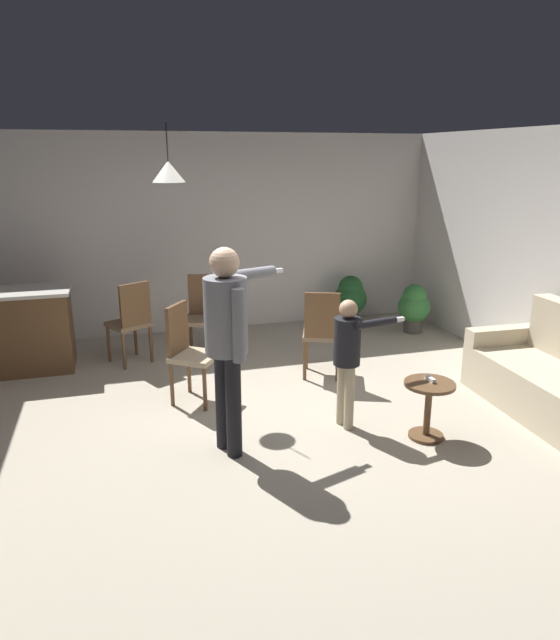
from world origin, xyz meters
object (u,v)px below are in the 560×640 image
Objects in this scene: couch_floral at (559,381)px; kitchen_counter at (16,331)px; potted_plant_corner at (350,298)px; potted_plant_by_wall at (414,306)px; side_table_by_couch at (428,403)px; dining_chair_spare at (204,313)px; person_child at (348,349)px; dining_chair_by_counter at (189,349)px; dining_chair_near_wall at (322,331)px; spare_remote_on_table at (430,379)px; person_adult at (228,329)px; dining_chair_centre_back at (131,320)px.

couch_floral is 1.45× the size of kitchen_counter.
potted_plant_corner reaches higher than potted_plant_by_wall.
side_table_by_couch is 0.52× the size of dining_chair_spare.
person_child is at bearing -37.38° from kitchen_counter.
potted_plant_corner is at bearing 163.47° from dining_chair_by_counter.
kitchen_counter is 1.26× the size of dining_chair_near_wall.
spare_remote_on_table is (0.02, 0.03, 0.21)m from side_table_by_couch.
person_child reaches higher than side_table_by_couch.
couch_floral reaches higher than side_table_by_couch.
side_table_by_couch is 4.00× the size of spare_remote_on_table.
person_child reaches higher than dining_chair_by_counter.
person_adult is 2.50m from dining_chair_spare.
kitchen_counter is 2.42× the size of side_table_by_couch.
potted_plant_by_wall is at bearing 111.62° from person_adult.
side_table_by_couch is at bearing -116.66° from potted_plant_by_wall.
kitchen_counter is at bearing 64.77° from couch_floral.
person_adult is 2.37× the size of potted_plant_corner.
person_child is at bearing 88.32° from dining_chair_by_counter.
person_adult is 1.44× the size of person_child.
spare_remote_on_table is at bearing 58.99° from side_table_by_couch.
spare_remote_on_table is at bearing -74.74° from dining_chair_centre_back.
dining_chair_near_wall is 1.00× the size of dining_chair_spare.
dining_chair_near_wall is 1.00× the size of dining_chair_centre_back.
person_child reaches higher than dining_chair_centre_back.
spare_remote_on_table is at bearing 94.94° from couch_floral.
side_table_by_couch is 0.76× the size of potted_plant_by_wall.
couch_floral is 3.59m from dining_chair_by_counter.
dining_chair_centre_back is 3.84m from potted_plant_by_wall.
side_table_by_couch is (-1.46, -0.10, -0.00)m from couch_floral.
couch_floral is at bearing 2.79° from spare_remote_on_table.
person_adult reaches higher than person_child.
potted_plant_corner is 3.48m from spare_remote_on_table.
potted_plant_by_wall is at bearing -162.68° from dining_chair_spare.
potted_plant_by_wall is at bearing -24.35° from dining_chair_centre_back.
dining_chair_centre_back is (1.27, -0.12, 0.07)m from kitchen_counter.
person_child reaches higher than dining_chair_near_wall.
dining_chair_spare is (2.14, -0.06, 0.07)m from kitchen_counter.
couch_floral is at bearing -27.38° from kitchen_counter.
person_child is 1.64× the size of potted_plant_corner.
dining_chair_spare is at bearing -168.48° from person_child.
person_child is 2.87m from dining_chair_centre_back.
dining_chair_by_counter is 3.32m from potted_plant_corner.
kitchen_counter is 1.26× the size of dining_chair_by_counter.
side_table_by_couch is 3.57m from dining_chair_centre_back.
kitchen_counter is at bearing -171.27° from potted_plant_corner.
kitchen_counter is 0.73× the size of person_adult.
dining_chair_near_wall is 2.25m from dining_chair_centre_back.
kitchen_counter is at bearing -177.99° from dining_chair_near_wall.
dining_chair_near_wall is at bearing 133.77° from dining_chair_by_counter.
dining_chair_near_wall is 1.58m from dining_chair_spare.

